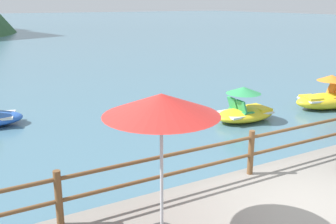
# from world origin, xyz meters

# --- Properties ---
(ground_plane) EXTENTS (200.00, 200.00, 0.00)m
(ground_plane) POSITION_xyz_m (0.00, 40.00, 0.00)
(ground_plane) COLOR #477084
(dock_railing) EXTENTS (23.92, 0.12, 0.95)m
(dock_railing) POSITION_xyz_m (0.00, 1.55, 0.98)
(dock_railing) COLOR brown
(dock_railing) RESTS_ON promenade_dock
(beach_umbrella) EXTENTS (1.70, 1.70, 2.24)m
(beach_umbrella) POSITION_xyz_m (-2.66, 0.52, 2.45)
(beach_umbrella) COLOR #B2B2B7
(beach_umbrella) RESTS_ON promenade_dock
(pedal_boat_0) EXTENTS (2.68, 1.67, 1.27)m
(pedal_boat_0) POSITION_xyz_m (6.98, 5.28, 0.41)
(pedal_boat_0) COLOR yellow
(pedal_boat_0) RESTS_ON ground
(pedal_boat_4) EXTENTS (2.22, 1.29, 1.18)m
(pedal_boat_4) POSITION_xyz_m (3.27, 5.56, 0.39)
(pedal_boat_4) COLOR yellow
(pedal_boat_4) RESTS_ON ground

